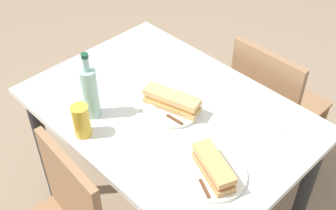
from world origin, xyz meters
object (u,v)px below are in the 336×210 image
baguette_sandwich_far (214,167)px  water_bottle (90,92)px  plate_near (172,108)px  baguette_sandwich_near (172,101)px  knife_far (200,180)px  dining_table (168,128)px  beer_glass (81,121)px  chair_near (271,105)px  plate_far (213,175)px  knife_near (167,115)px

baguette_sandwich_far → water_bottle: size_ratio=0.73×
plate_near → baguette_sandwich_near: size_ratio=0.97×
knife_far → water_bottle: (0.55, 0.05, 0.10)m
knife_far → dining_table: bearing=-28.6°
knife_far → beer_glass: (0.48, 0.14, 0.05)m
baguette_sandwich_far → chair_near: bearing=-72.8°
plate_far → knife_far: knife_far is taller
plate_far → beer_glass: bearing=22.0°
knife_near → plate_far: knife_near is taller
chair_near → plate_near: chair_near is taller
water_bottle → chair_near: bearing=-111.1°
plate_near → knife_far: bearing=149.5°
baguette_sandwich_far → water_bottle: (0.55, 0.10, 0.07)m
knife_near → water_bottle: water_bottle is taller
knife_near → water_bottle: 0.32m
plate_far → baguette_sandwich_far: baguette_sandwich_far is taller
baguette_sandwich_far → baguette_sandwich_near: bearing=-22.5°
knife_near → beer_glass: size_ratio=1.30×
plate_near → plate_far: (-0.35, 0.15, 0.00)m
chair_near → knife_far: 0.87m
water_bottle → plate_far: bearing=-169.5°
dining_table → baguette_sandwich_near: (-0.02, -0.01, 0.16)m
plate_far → beer_glass: size_ratio=1.74×
chair_near → plate_near: (0.12, 0.60, 0.27)m
plate_far → knife_far: bearing=80.0°
dining_table → plate_near: 0.12m
baguette_sandwich_near → plate_far: baguette_sandwich_near is taller
plate_far → water_bottle: bearing=10.5°
knife_near → water_bottle: bearing=40.6°
knife_far → chair_near: bearing=-74.6°
knife_near → water_bottle: size_ratio=0.61×
plate_near → knife_near: bearing=117.1°
knife_near → knife_far: 0.35m
dining_table → baguette_sandwich_far: size_ratio=5.40×
chair_near → knife_near: 0.71m
knife_near → plate_far: bearing=163.8°
beer_glass → plate_far: bearing=-158.0°
plate_far → water_bottle: size_ratio=0.81×
plate_near → knife_far: (-0.34, 0.20, 0.01)m
dining_table → knife_near: 0.15m
chair_near → plate_far: (-0.23, 0.74, 0.27)m
knife_near → baguette_sandwich_far: 0.34m
baguette_sandwich_far → beer_glass: (0.49, 0.20, 0.02)m
chair_near → plate_near: 0.67m
chair_near → baguette_sandwich_near: bearing=78.5°
plate_near → beer_glass: 0.38m
dining_table → plate_far: bearing=159.2°
knife_near → dining_table: bearing=-47.2°
water_bottle → beer_glass: 0.13m
dining_table → plate_near: size_ratio=4.85×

